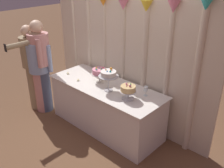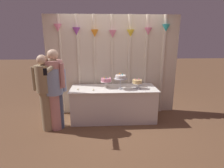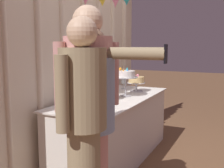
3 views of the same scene
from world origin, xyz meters
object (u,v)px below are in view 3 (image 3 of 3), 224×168
(cake_display_center, at_px, (126,75))
(cake_display_rightmost, at_px, (136,81))
(guest_girl_blue_dress, at_px, (84,123))
(cake_table, at_px, (114,128))
(tealight_far_left, at_px, (89,112))
(tealight_near_left, at_px, (111,106))
(guest_man_dark_suit, at_px, (89,110))
(guest_man_pink_jacket, at_px, (91,123))
(cake_display_leftmost, at_px, (105,85))
(wine_glass, at_px, (123,82))

(cake_display_center, relative_size, cake_display_rightmost, 1.47)
(guest_girl_blue_dress, bearing_deg, cake_display_rightmost, 10.75)
(cake_table, distance_m, guest_girl_blue_dress, 1.58)
(cake_table, bearing_deg, tealight_far_left, -171.58)
(cake_table, xyz_separation_m, cake_display_center, (0.15, -0.08, 0.65))
(cake_display_rightmost, xyz_separation_m, tealight_near_left, (-0.99, -0.09, -0.14))
(cake_display_center, distance_m, guest_man_dark_suit, 1.42)
(cake_display_rightmost, distance_m, guest_man_pink_jacket, 1.82)
(cake_display_leftmost, xyz_separation_m, tealight_far_left, (-0.64, -0.15, -0.17))
(cake_display_center, xyz_separation_m, tealight_far_left, (-0.96, -0.03, -0.25))
(guest_man_dark_suit, bearing_deg, wine_glass, 15.96)
(tealight_far_left, bearing_deg, cake_display_rightmost, 1.59)
(tealight_near_left, height_order, guest_girl_blue_dress, guest_girl_blue_dress)
(cake_display_center, distance_m, guest_girl_blue_dress, 1.63)
(cake_display_center, xyz_separation_m, cake_display_rightmost, (0.38, 0.00, -0.11))
(cake_table, xyz_separation_m, tealight_far_left, (-0.81, -0.12, 0.40))
(cake_display_center, xyz_separation_m, guest_man_dark_suit, (-1.38, -0.29, -0.12))
(guest_man_dark_suit, bearing_deg, cake_display_leftmost, 20.97)
(cake_table, xyz_separation_m, guest_girl_blue_dress, (-1.43, -0.45, 0.50))
(tealight_far_left, bearing_deg, cake_display_center, 2.07)
(cake_table, relative_size, tealight_far_left, 41.85)
(cake_display_center, xyz_separation_m, guest_man_pink_jacket, (-1.41, -0.32, -0.20))
(tealight_far_left, distance_m, guest_man_dark_suit, 0.51)
(cake_display_center, bearing_deg, guest_man_dark_suit, -168.24)
(cake_table, height_order, cake_display_rightmost, cake_display_rightmost)
(cake_display_center, relative_size, guest_girl_blue_dress, 0.23)
(cake_display_rightmost, relative_size, wine_glass, 1.66)
(cake_table, distance_m, cake_display_rightmost, 0.76)
(cake_display_center, height_order, guest_man_dark_suit, guest_man_dark_suit)
(wine_glass, bearing_deg, cake_display_center, -153.62)
(cake_display_center, xyz_separation_m, wine_glass, (0.51, 0.25, -0.15))
(wine_glass, xyz_separation_m, tealight_near_left, (-1.12, -0.35, -0.10))
(cake_table, bearing_deg, cake_display_leftmost, 168.54)
(cake_display_leftmost, relative_size, guest_girl_blue_dress, 0.17)
(cake_table, distance_m, wine_glass, 0.84)
(tealight_far_left, relative_size, guest_girl_blue_dress, 0.03)
(cake_display_rightmost, relative_size, guest_man_pink_jacket, 0.16)
(cake_display_leftmost, relative_size, guest_man_pink_jacket, 0.18)
(cake_display_leftmost, distance_m, guest_girl_blue_dress, 1.35)
(tealight_near_left, xyz_separation_m, guest_man_dark_suit, (-0.77, -0.20, 0.14))
(cake_table, xyz_separation_m, guest_man_pink_jacket, (-1.26, -0.40, 0.44))
(cake_display_center, bearing_deg, wine_glass, 26.38)
(cake_table, relative_size, cake_display_center, 5.46)
(guest_man_dark_suit, bearing_deg, guest_girl_blue_dress, -157.32)
(guest_man_dark_suit, bearing_deg, cake_display_rightmost, 9.34)
(cake_table, relative_size, cake_display_leftmost, 7.21)
(cake_table, relative_size, guest_man_pink_jacket, 1.29)
(cake_table, bearing_deg, wine_glass, 14.35)
(tealight_far_left, bearing_deg, guest_man_pink_jacket, -147.75)
(wine_glass, bearing_deg, cake_display_leftmost, -170.80)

